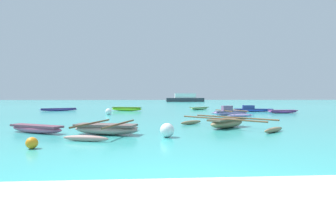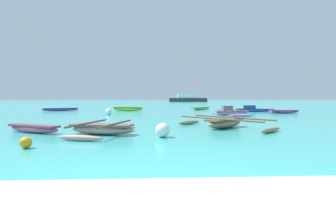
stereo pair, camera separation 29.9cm
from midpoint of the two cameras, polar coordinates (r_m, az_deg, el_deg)
ground_plane at (r=3.41m, az=1.72°, el=-21.24°), size 240.00×240.00×0.00m
moored_boat_0 at (r=11.55m, az=-26.54°, el=-3.17°), size 2.55×1.65×0.32m
moored_boat_1 at (r=26.11m, az=18.46°, el=0.52°), size 3.87×1.39×0.61m
moored_boat_2 at (r=24.66m, az=24.20°, el=0.12°), size 2.53×0.87×0.29m
moored_boat_3 at (r=12.24m, az=12.92°, el=-2.33°), size 4.16×4.44×0.48m
moored_boat_4 at (r=26.50m, az=-8.47°, el=0.71°), size 3.21×1.43×0.40m
moored_boat_5 at (r=10.12m, az=-13.35°, el=-3.58°), size 2.60×3.53×0.45m
moored_boat_6 at (r=29.01m, az=7.37°, el=0.83°), size 2.55×2.30×0.29m
moored_boat_7 at (r=28.50m, az=-22.10°, el=0.57°), size 3.45×1.90×0.29m
moored_boat_8 at (r=20.51m, az=13.89°, el=-0.06°), size 2.78×3.40×0.75m
mooring_buoy_0 at (r=8.15m, az=-27.61°, el=-5.92°), size 0.32×0.32×0.32m
mooring_buoy_1 at (r=21.16m, az=-12.37°, el=0.09°), size 0.50×0.50×0.50m
mooring_buoy_2 at (r=9.16m, az=-0.27°, el=-3.97°), size 0.50×0.50×0.50m
distant_ferry at (r=75.73m, az=4.48°, el=2.98°), size 10.81×2.38×2.38m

